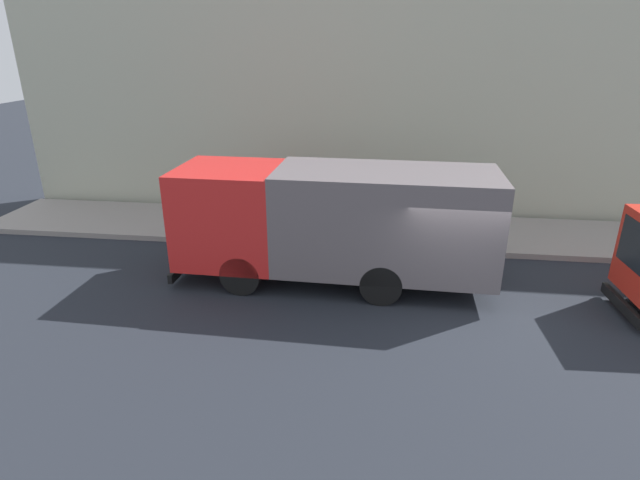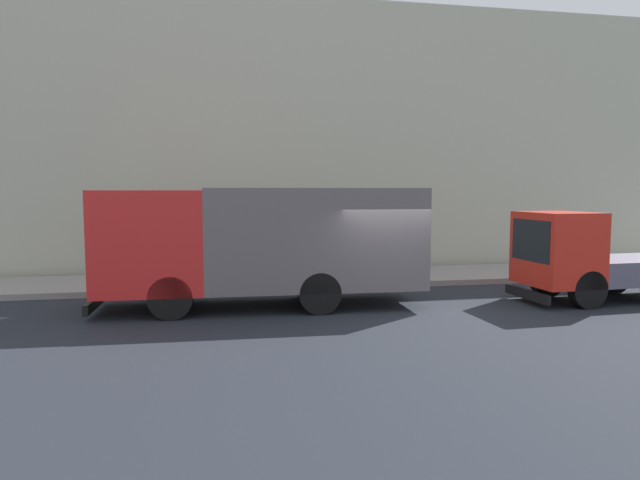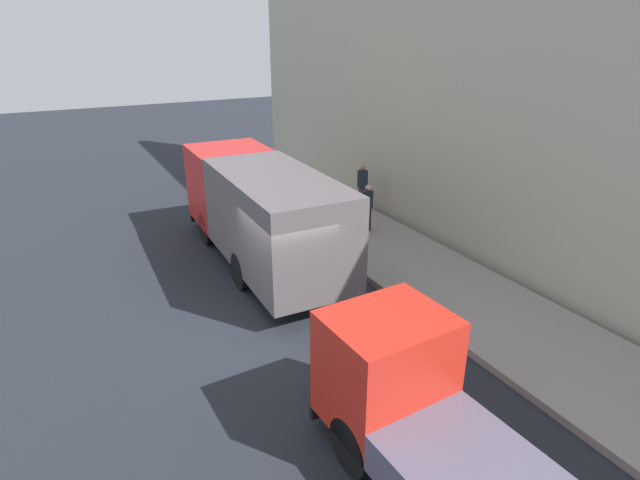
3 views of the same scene
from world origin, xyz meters
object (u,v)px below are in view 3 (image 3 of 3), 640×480
object	(u,v)px
large_utility_truck	(260,208)
pedestrian_standing	(362,187)
small_flatbed_truck	(428,423)
pedestrian_walking	(368,206)
traffic_cone_orange	(287,200)

from	to	relation	value
large_utility_truck	pedestrian_standing	xyz separation A→B (m)	(4.98, 2.21, -0.64)
small_flatbed_truck	pedestrian_walking	size ratio (longest dim) A/B	3.25
traffic_cone_orange	large_utility_truck	bearing A→B (deg)	-125.25
small_flatbed_truck	traffic_cone_orange	world-z (taller)	small_flatbed_truck
large_utility_truck	pedestrian_walking	bearing A→B (deg)	6.76
large_utility_truck	pedestrian_standing	bearing A→B (deg)	25.51
pedestrian_standing	traffic_cone_orange	bearing A→B (deg)	54.33
pedestrian_standing	traffic_cone_orange	xyz separation A→B (m)	(-2.48, 1.32, -0.53)
pedestrian_standing	traffic_cone_orange	distance (m)	2.86
large_utility_truck	traffic_cone_orange	size ratio (longest dim) A/B	10.91
small_flatbed_truck	pedestrian_walking	bearing A→B (deg)	59.22
pedestrian_walking	large_utility_truck	bearing A→B (deg)	33.29
large_utility_truck	pedestrian_walking	size ratio (longest dim) A/B	5.12
large_utility_truck	traffic_cone_orange	xyz separation A→B (m)	(2.50, 3.54, -1.17)
small_flatbed_truck	pedestrian_standing	bearing A→B (deg)	59.31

